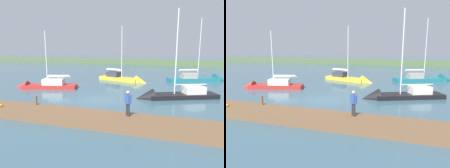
# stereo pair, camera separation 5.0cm
# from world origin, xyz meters

# --- Properties ---
(ground_plane) EXTENTS (200.00, 200.00, 0.00)m
(ground_plane) POSITION_xyz_m (0.00, 0.00, 0.00)
(ground_plane) COLOR #385666
(far_shoreline) EXTENTS (180.00, 8.00, 2.40)m
(far_shoreline) POSITION_xyz_m (0.00, -43.56, 0.00)
(far_shoreline) COLOR #4C603D
(far_shoreline) RESTS_ON ground_plane
(dock_pier) EXTENTS (22.17, 2.41, 0.57)m
(dock_pier) POSITION_xyz_m (0.00, 5.61, 0.28)
(dock_pier) COLOR brown
(dock_pier) RESTS_ON ground_plane
(mooring_post_far) EXTENTS (0.17, 0.17, 0.70)m
(mooring_post_far) POSITION_xyz_m (3.33, 4.77, 0.92)
(mooring_post_far) COLOR brown
(mooring_post_far) RESTS_ON dock_pier
(sailboat_inner_slip) EXTENTS (7.93, 4.32, 8.73)m
(sailboat_inner_slip) POSITION_xyz_m (0.35, -11.38, 0.15)
(sailboat_inner_slip) COLOR gold
(sailboat_inner_slip) RESTS_ON ground_plane
(sailboat_behind_pier) EXTENTS (8.04, 4.84, 9.28)m
(sailboat_behind_pier) POSITION_xyz_m (-6.43, -2.85, 0.16)
(sailboat_behind_pier) COLOR black
(sailboat_behind_pier) RESTS_ON ground_plane
(sailboat_near_dock) EXTENTS (7.67, 3.67, 7.64)m
(sailboat_near_dock) POSITION_xyz_m (8.58, -3.24, 0.16)
(sailboat_near_dock) COLOR #B22823
(sailboat_near_dock) RESTS_ON ground_plane
(sailboat_far_left) EXTENTS (8.79, 5.28, 9.78)m
(sailboat_far_left) POSITION_xyz_m (-10.28, -14.67, 0.19)
(sailboat_far_left) COLOR #1E6B75
(sailboat_far_left) RESTS_ON ground_plane
(person_on_dock) EXTENTS (0.48, 0.48, 1.66)m
(person_on_dock) POSITION_xyz_m (-3.96, 5.15, 1.52)
(person_on_dock) COLOR #28282D
(person_on_dock) RESTS_ON dock_pier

